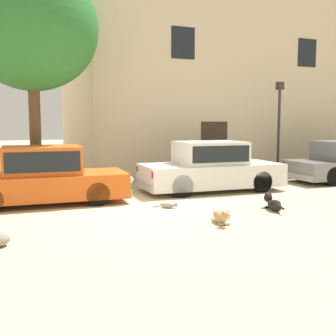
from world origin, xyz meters
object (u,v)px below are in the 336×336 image
(parked_sedan_nearest, at_px, (44,176))
(stray_cat, at_px, (168,205))
(stray_dog_spotted, at_px, (273,204))
(acacia_tree_left, at_px, (32,27))
(street_lamp, at_px, (279,116))
(stray_dog_tan, at_px, (221,217))
(parked_sedan_second, at_px, (211,167))

(parked_sedan_nearest, height_order, stray_cat, parked_sedan_nearest)
(stray_dog_spotted, xyz_separation_m, stray_cat, (-2.22, 1.21, -0.09))
(stray_cat, bearing_deg, acacia_tree_left, 172.65)
(parked_sedan_nearest, height_order, street_lamp, street_lamp)
(stray_dog_spotted, bearing_deg, acacia_tree_left, 62.63)
(stray_dog_tan, height_order, street_lamp, street_lamp)
(parked_sedan_nearest, xyz_separation_m, stray_cat, (2.72, -1.77, -0.65))
(parked_sedan_second, xyz_separation_m, stray_cat, (-2.21, -1.90, -0.67))
(stray_dog_tan, relative_size, acacia_tree_left, 0.15)
(parked_sedan_second, distance_m, acacia_tree_left, 6.43)
(parked_sedan_second, bearing_deg, stray_dog_tan, -112.16)
(parked_sedan_nearest, distance_m, stray_dog_spotted, 5.79)
(parked_sedan_second, xyz_separation_m, stray_dog_spotted, (0.01, -3.10, -0.58))
(parked_sedan_nearest, relative_size, parked_sedan_second, 0.98)
(parked_sedan_second, height_order, acacia_tree_left, acacia_tree_left)
(parked_sedan_nearest, relative_size, acacia_tree_left, 0.68)
(stray_dog_spotted, xyz_separation_m, stray_dog_tan, (-1.81, -0.66, -0.01))
(parked_sedan_second, height_order, stray_cat, parked_sedan_second)
(stray_dog_tan, bearing_deg, stray_dog_spotted, 122.21)
(parked_sedan_nearest, xyz_separation_m, street_lamp, (8.57, 1.62, 1.56))
(street_lamp, bearing_deg, stray_cat, -149.99)
(parked_sedan_nearest, xyz_separation_m, stray_dog_spotted, (4.93, -2.97, -0.56))
(parked_sedan_second, height_order, stray_dog_tan, parked_sedan_second)
(stray_cat, relative_size, street_lamp, 0.15)
(stray_cat, height_order, street_lamp, street_lamp)
(stray_dog_spotted, relative_size, street_lamp, 0.29)
(stray_cat, bearing_deg, parked_sedan_nearest, -173.01)
(parked_sedan_nearest, distance_m, parked_sedan_second, 4.93)
(stray_dog_tan, xyz_separation_m, street_lamp, (5.45, 5.25, 2.14))
(parked_sedan_second, relative_size, stray_dog_spotted, 4.36)
(acacia_tree_left, bearing_deg, stray_cat, -47.36)
(street_lamp, relative_size, acacia_tree_left, 0.55)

